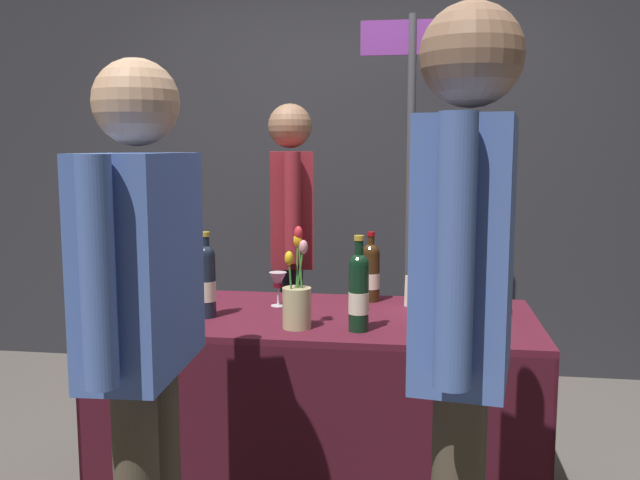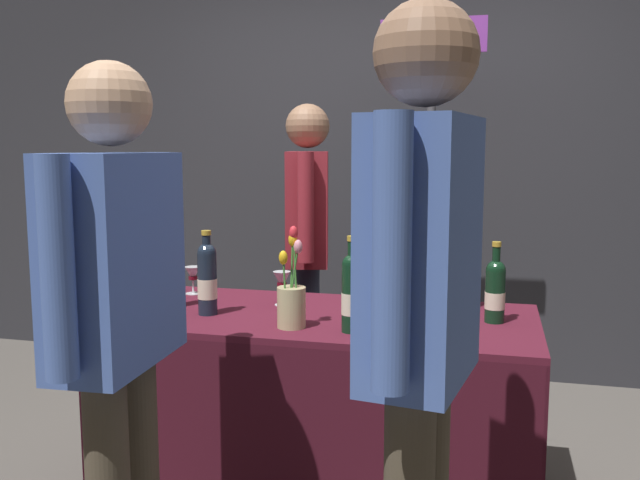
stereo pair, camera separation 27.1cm
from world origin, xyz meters
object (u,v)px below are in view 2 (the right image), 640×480
at_px(vendor_presenter, 308,231).
at_px(taster_foreground_right, 117,302).
at_px(wine_glass_near_vendor, 193,275).
at_px(booth_signpost, 430,169).
at_px(tasting_table, 320,370).
at_px(featured_wine_bottle, 377,272).
at_px(flower_vase, 291,300).
at_px(wine_glass_mid, 282,281).
at_px(display_bottle_0, 418,301).

xyz_separation_m(vendor_presenter, taster_foreground_right, (-0.07, -1.78, 0.01)).
distance_m(wine_glass_near_vendor, booth_signpost, 1.36).
distance_m(tasting_table, featured_wine_bottle, 0.49).
distance_m(tasting_table, flower_vase, 0.40).
bearing_deg(wine_glass_mid, wine_glass_near_vendor, 165.61).
bearing_deg(wine_glass_near_vendor, vendor_presenter, 58.67).
relative_size(display_bottle_0, booth_signpost, 0.15).
distance_m(taster_foreground_right, booth_signpost, 2.12).
height_order(tasting_table, wine_glass_mid, wine_glass_mid).
bearing_deg(display_bottle_0, taster_foreground_right, -138.70).
bearing_deg(booth_signpost, tasting_table, -107.59).
bearing_deg(display_bottle_0, wine_glass_mid, 148.18).
height_order(tasting_table, taster_foreground_right, taster_foreground_right).
height_order(tasting_table, featured_wine_bottle, featured_wine_bottle).
xyz_separation_m(wine_glass_near_vendor, taster_foreground_right, (0.31, -1.17, 0.15)).
height_order(featured_wine_bottle, booth_signpost, booth_signpost).
distance_m(featured_wine_bottle, taster_foreground_right, 1.32).
xyz_separation_m(tasting_table, booth_signpost, (0.33, 1.05, 0.78)).
bearing_deg(vendor_presenter, taster_foreground_right, -15.13).
distance_m(featured_wine_bottle, vendor_presenter, 0.75).
bearing_deg(flower_vase, featured_wine_bottle, 64.36).
relative_size(featured_wine_bottle, wine_glass_mid, 2.10).
distance_m(wine_glass_near_vendor, taster_foreground_right, 1.22).
relative_size(display_bottle_0, taster_foreground_right, 0.19).
distance_m(display_bottle_0, wine_glass_near_vendor, 1.18).
relative_size(wine_glass_near_vendor, vendor_presenter, 0.08).
bearing_deg(flower_vase, taster_foreground_right, -112.31).
xyz_separation_m(display_bottle_0, booth_signpost, (-0.08, 1.31, 0.42)).
distance_m(wine_glass_mid, vendor_presenter, 0.75).
xyz_separation_m(featured_wine_bottle, wine_glass_mid, (-0.38, -0.15, -0.03)).
xyz_separation_m(tasting_table, display_bottle_0, (0.42, -0.26, 0.36)).
bearing_deg(wine_glass_mid, flower_vase, -67.09).
height_order(wine_glass_near_vendor, taster_foreground_right, taster_foreground_right).
xyz_separation_m(tasting_table, wine_glass_mid, (-0.20, 0.12, 0.33)).
distance_m(display_bottle_0, wine_glass_mid, 0.72).
height_order(tasting_table, flower_vase, flower_vase).
relative_size(featured_wine_bottle, display_bottle_0, 0.94).
relative_size(tasting_table, flower_vase, 4.52).
relative_size(featured_wine_bottle, wine_glass_near_vendor, 2.41).
xyz_separation_m(wine_glass_near_vendor, wine_glass_mid, (0.46, -0.12, 0.02)).
xyz_separation_m(tasting_table, featured_wine_bottle, (0.18, 0.27, 0.36)).
bearing_deg(taster_foreground_right, featured_wine_bottle, -26.26).
height_order(display_bottle_0, wine_glass_near_vendor, display_bottle_0).
xyz_separation_m(featured_wine_bottle, taster_foreground_right, (-0.53, -1.20, 0.11)).
distance_m(wine_glass_mid, taster_foreground_right, 1.07).
height_order(flower_vase, taster_foreground_right, taster_foreground_right).
bearing_deg(tasting_table, booth_signpost, 72.41).
bearing_deg(display_bottle_0, wine_glass_near_vendor, 155.10).
relative_size(wine_glass_near_vendor, booth_signpost, 0.06).
height_order(featured_wine_bottle, wine_glass_near_vendor, featured_wine_bottle).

